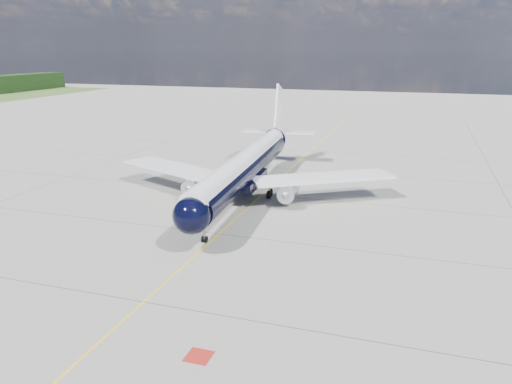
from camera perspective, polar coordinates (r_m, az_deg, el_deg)
ground at (r=69.50m, az=1.96°, el=0.82°), size 320.00×320.00×0.00m
taxiway_centerline at (r=64.90m, az=0.73°, el=-0.28°), size 0.16×160.00×0.01m
red_marking at (r=32.74m, az=-6.56°, el=-18.15°), size 1.60×1.60×0.01m
main_airliner at (r=63.21m, az=-1.03°, el=3.03°), size 36.77×44.87×12.96m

